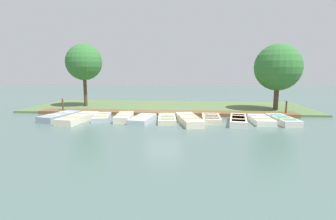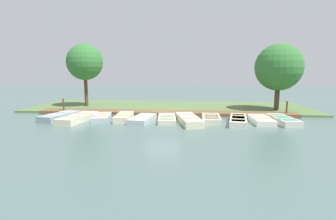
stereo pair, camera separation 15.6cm
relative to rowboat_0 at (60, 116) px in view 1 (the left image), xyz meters
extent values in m
plane|color=#4C6660|center=(-1.36, 6.94, -0.21)|extent=(80.00, 80.00, 0.00)
cube|color=#567042|center=(-6.36, 6.94, -0.14)|extent=(8.00, 24.00, 0.14)
cube|color=brown|center=(-2.56, 6.94, -0.09)|extent=(1.48, 19.23, 0.25)
cube|color=#8C9EA8|center=(0.00, 0.00, -0.01)|extent=(3.29, 1.87, 0.40)
cube|color=#4C709E|center=(0.00, 0.00, 0.17)|extent=(2.69, 1.48, 0.03)
cube|color=beige|center=(0.57, -0.14, 0.20)|extent=(0.55, 1.12, 0.03)
cube|color=beige|center=(-0.57, 0.14, 0.20)|extent=(0.55, 1.12, 0.03)
cube|color=beige|center=(0.50, 1.49, -0.01)|extent=(3.63, 1.65, 0.40)
cube|color=#4C709E|center=(0.50, 1.49, 0.17)|extent=(2.97, 1.31, 0.03)
cube|color=tan|center=(1.16, 1.39, 0.20)|extent=(0.50, 1.12, 0.03)
cube|color=tan|center=(-0.16, 1.58, 0.20)|extent=(0.50, 1.12, 0.03)
cube|color=#B2BCC1|center=(-0.16, 2.87, -0.05)|extent=(2.79, 1.55, 0.32)
cube|color=beige|center=(-0.16, 2.87, 0.09)|extent=(2.28, 1.23, 0.03)
cube|color=tan|center=(0.33, 2.97, 0.12)|extent=(0.45, 0.99, 0.03)
cube|color=tan|center=(-0.65, 2.77, 0.12)|extent=(0.45, 0.99, 0.03)
cube|color=beige|center=(-0.08, 4.42, -0.01)|extent=(2.77, 1.21, 0.41)
cube|color=beige|center=(-0.08, 4.42, 0.18)|extent=(2.26, 0.95, 0.03)
cube|color=tan|center=(0.43, 4.46, 0.21)|extent=(0.35, 0.91, 0.03)
cube|color=tan|center=(-0.59, 4.37, 0.21)|extent=(0.35, 0.91, 0.03)
cube|color=#B2BCC1|center=(0.20, 5.74, -0.06)|extent=(2.96, 1.52, 0.31)
cube|color=#4C709E|center=(0.20, 5.74, 0.09)|extent=(2.42, 1.20, 0.02)
cube|color=beige|center=(0.73, 5.66, 0.11)|extent=(0.42, 1.09, 0.03)
cube|color=beige|center=(-0.34, 5.81, 0.11)|extent=(0.42, 1.09, 0.03)
cube|color=beige|center=(0.03, 7.33, -0.06)|extent=(2.95, 1.39, 0.31)
cube|color=#6B7F51|center=(0.03, 7.33, 0.09)|extent=(2.41, 1.10, 0.02)
cube|color=beige|center=(0.56, 7.38, 0.11)|extent=(0.38, 1.05, 0.03)
cube|color=beige|center=(-0.51, 7.28, 0.11)|extent=(0.38, 1.05, 0.03)
cube|color=beige|center=(0.46, 8.78, 0.00)|extent=(3.72, 1.89, 0.42)
cube|color=#4C709E|center=(0.46, 8.78, 0.19)|extent=(3.04, 1.50, 0.03)
cube|color=tan|center=(1.12, 8.93, 0.22)|extent=(0.58, 1.08, 0.03)
cube|color=tan|center=(-0.20, 8.63, 0.22)|extent=(0.58, 1.08, 0.03)
cube|color=beige|center=(-0.18, 10.23, -0.03)|extent=(2.67, 1.20, 0.35)
cube|color=#994C33|center=(-0.18, 10.23, 0.13)|extent=(2.19, 0.94, 0.03)
cube|color=tan|center=(0.33, 10.22, 0.15)|extent=(0.29, 1.06, 0.03)
cube|color=tan|center=(-0.68, 10.24, 0.15)|extent=(0.29, 1.06, 0.03)
cube|color=silver|center=(0.37, 11.88, -0.02)|extent=(3.35, 1.53, 0.39)
cube|color=#4C709E|center=(0.37, 11.88, 0.17)|extent=(2.74, 1.21, 0.03)
cube|color=tan|center=(0.97, 11.77, 0.19)|extent=(0.47, 0.96, 0.03)
cube|color=tan|center=(-0.24, 11.98, 0.19)|extent=(0.47, 0.96, 0.03)
cube|color=silver|center=(-0.04, 13.37, -0.04)|extent=(2.72, 1.22, 0.35)
cube|color=#6B7F51|center=(-0.04, 13.37, 0.12)|extent=(2.23, 0.96, 0.03)
cube|color=tan|center=(0.47, 13.38, 0.15)|extent=(0.29, 1.08, 0.03)
cube|color=tan|center=(-0.55, 13.36, 0.15)|extent=(0.29, 1.08, 0.03)
cube|color=beige|center=(-0.01, 14.72, -0.02)|extent=(3.11, 1.42, 0.38)
cube|color=teal|center=(-0.01, 14.72, 0.16)|extent=(2.54, 1.12, 0.03)
cube|color=tan|center=(0.56, 14.78, 0.18)|extent=(0.41, 1.03, 0.03)
cube|color=tan|center=(-0.58, 14.65, 0.18)|extent=(0.41, 1.03, 0.03)
cylinder|color=brown|center=(-2.50, -1.03, 0.33)|extent=(0.13, 0.13, 1.09)
sphere|color=brown|center=(-2.50, -1.03, 0.90)|extent=(0.11, 0.11, 0.11)
cylinder|color=brown|center=(-2.50, 15.77, 0.33)|extent=(0.13, 0.13, 1.09)
sphere|color=brown|center=(-2.50, 15.77, 0.90)|extent=(0.11, 0.11, 0.11)
cylinder|color=#4C3828|center=(-5.65, -0.48, 1.37)|extent=(0.30, 0.30, 3.16)
sphere|color=#337033|center=(-5.65, -0.48, 3.81)|extent=(3.13, 3.13, 3.13)
cylinder|color=#4C3828|center=(-4.75, 15.74, 1.06)|extent=(0.38, 0.38, 2.54)
sphere|color=#337033|center=(-4.75, 15.74, 3.34)|extent=(3.69, 3.69, 3.69)
camera|label=1|loc=(16.89, 8.84, 3.13)|focal=28.00mm
camera|label=2|loc=(16.88, 8.99, 3.13)|focal=28.00mm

